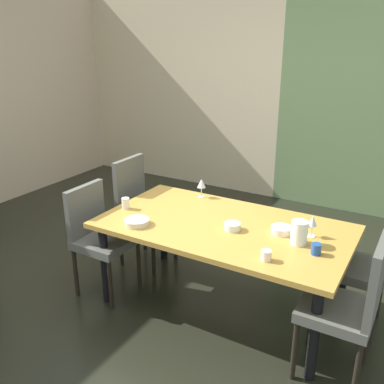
% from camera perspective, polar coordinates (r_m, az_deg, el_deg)
% --- Properties ---
extents(ground_plane, '(5.96, 5.65, 0.02)m').
position_cam_1_polar(ground_plane, '(3.93, -6.20, -12.64)').
color(ground_plane, black).
extents(back_panel_interior, '(3.17, 0.10, 2.82)m').
position_cam_1_polar(back_panel_interior, '(6.42, -2.06, 13.89)').
color(back_panel_interior, beige).
rests_on(back_panel_interior, ground_plane).
extents(dining_table, '(1.92, 1.06, 0.74)m').
position_cam_1_polar(dining_table, '(3.36, 4.20, -5.47)').
color(dining_table, '#BE8D3A').
rests_on(dining_table, ground_plane).
extents(chair_right_far, '(0.44, 0.44, 1.06)m').
position_cam_1_polar(chair_right_far, '(3.41, 22.54, -8.16)').
color(chair_right_far, '#52534C').
rests_on(chair_right_far, ground_plane).
extents(chair_right_near, '(0.44, 0.44, 1.00)m').
position_cam_1_polar(chair_right_near, '(2.89, 20.50, -13.64)').
color(chair_right_near, '#52534C').
rests_on(chair_right_near, ground_plane).
extents(chair_left_near, '(0.45, 0.44, 0.94)m').
position_cam_1_polar(chair_left_near, '(3.71, -12.39, -5.32)').
color(chair_left_near, '#52534C').
rests_on(chair_left_near, ground_plane).
extents(chair_left_far, '(0.45, 0.44, 1.03)m').
position_cam_1_polar(chair_left_far, '(4.13, -6.93, -1.86)').
color(chair_left_far, '#52534C').
rests_on(chair_left_far, ground_plane).
extents(wine_glass_center, '(0.07, 0.07, 0.16)m').
position_cam_1_polar(wine_glass_center, '(3.20, 15.78, -3.82)').
color(wine_glass_center, silver).
rests_on(wine_glass_center, dining_table).
extents(wine_glass_front, '(0.08, 0.08, 0.17)m').
position_cam_1_polar(wine_glass_front, '(3.83, 1.28, 1.12)').
color(wine_glass_front, silver).
rests_on(wine_glass_front, dining_table).
extents(serving_bowl_rear, '(0.12, 0.12, 0.05)m').
position_cam_1_polar(serving_bowl_rear, '(3.23, 5.41, -4.59)').
color(serving_bowl_rear, white).
rests_on(serving_bowl_rear, dining_table).
extents(serving_bowl_near_window, '(0.15, 0.15, 0.05)m').
position_cam_1_polar(serving_bowl_near_window, '(3.24, 11.82, -4.96)').
color(serving_bowl_near_window, silver).
rests_on(serving_bowl_near_window, dining_table).
extents(serving_bowl_south, '(0.19, 0.19, 0.05)m').
position_cam_1_polar(serving_bowl_south, '(3.33, -7.37, -3.98)').
color(serving_bowl_south, beige).
rests_on(serving_bowl_south, dining_table).
extents(cup_left, '(0.07, 0.07, 0.10)m').
position_cam_1_polar(cup_left, '(3.64, -8.84, -1.51)').
color(cup_left, white).
rests_on(cup_left, dining_table).
extents(cup_north, '(0.07, 0.07, 0.08)m').
position_cam_1_polar(cup_north, '(2.99, 16.23, -7.31)').
color(cup_north, '#1F499A').
rests_on(cup_north, dining_table).
extents(cup_near_shelf, '(0.07, 0.07, 0.07)m').
position_cam_1_polar(cup_near_shelf, '(2.84, 9.86, -8.33)').
color(cup_near_shelf, white).
rests_on(cup_near_shelf, dining_table).
extents(pitcher_corner, '(0.13, 0.12, 0.17)m').
position_cam_1_polar(pitcher_corner, '(3.08, 14.12, -5.26)').
color(pitcher_corner, white).
rests_on(pitcher_corner, dining_table).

